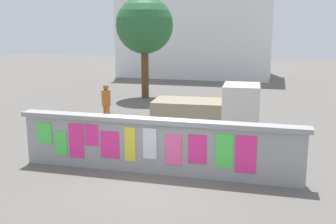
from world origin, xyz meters
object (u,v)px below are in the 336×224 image
at_px(auto_rickshaw_truck, 212,111).
at_px(bicycle_near, 272,156).
at_px(person_walking, 106,101).
at_px(motorcycle, 91,126).
at_px(tree_roadside, 144,26).
at_px(bicycle_far, 127,143).

distance_m(auto_rickshaw_truck, bicycle_near, 3.61).
relative_size(bicycle_near, person_walking, 1.04).
distance_m(motorcycle, person_walking, 2.00).
bearing_deg(person_walking, tree_roadside, 94.50).
xyz_separation_m(motorcycle, person_walking, (-0.27, 1.91, 0.52)).
bearing_deg(tree_roadside, bicycle_far, -75.26).
bearing_deg(auto_rickshaw_truck, tree_roadside, 124.19).
distance_m(motorcycle, bicycle_far, 2.17).
bearing_deg(bicycle_near, person_walking, 151.53).
xyz_separation_m(auto_rickshaw_truck, motorcycle, (-3.84, -1.44, -0.44)).
height_order(bicycle_far, tree_roadside, tree_roadside).
height_order(auto_rickshaw_truck, bicycle_near, auto_rickshaw_truck).
xyz_separation_m(motorcycle, bicycle_far, (1.74, -1.30, -0.10)).
distance_m(auto_rickshaw_truck, person_walking, 4.13).
relative_size(auto_rickshaw_truck, bicycle_far, 2.20).
bearing_deg(person_walking, auto_rickshaw_truck, -6.52).
height_order(bicycle_near, bicycle_far, same).
height_order(motorcycle, bicycle_far, bicycle_far).
height_order(motorcycle, tree_roadside, tree_roadside).
bearing_deg(tree_roadside, motorcycle, -84.69).
xyz_separation_m(person_walking, tree_roadside, (-0.50, 6.31, 2.76)).
height_order(auto_rickshaw_truck, tree_roadside, tree_roadside).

